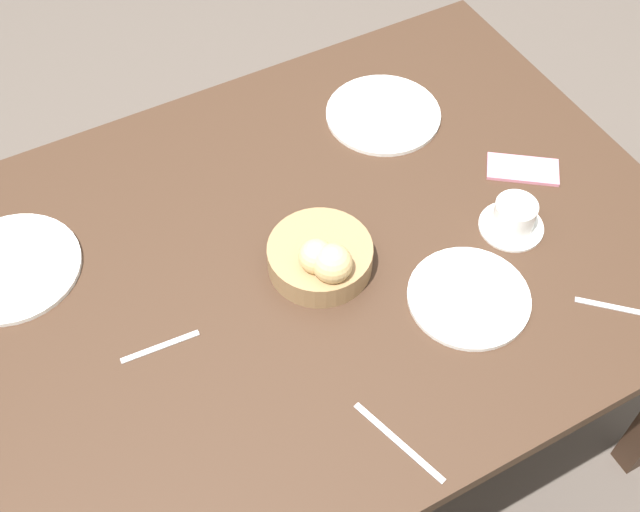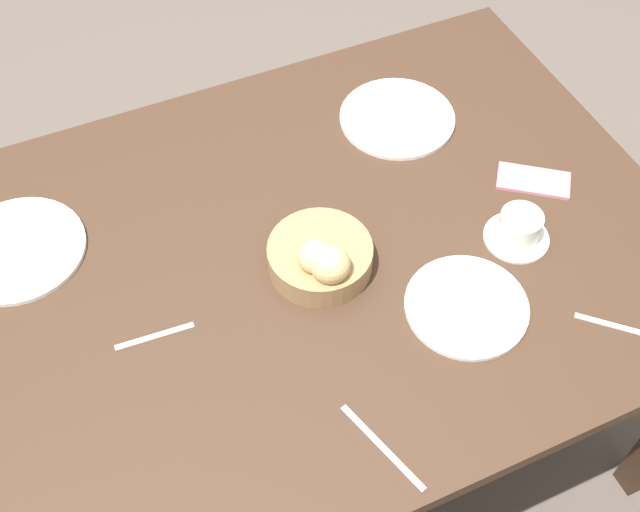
% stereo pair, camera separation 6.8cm
% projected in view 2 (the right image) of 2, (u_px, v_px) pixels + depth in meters
% --- Properties ---
extents(ground_plane, '(10.00, 10.00, 0.00)m').
position_uv_depth(ground_plane, '(292.00, 431.00, 2.16)').
color(ground_plane, '#564C44').
extents(dining_table, '(1.59, 1.07, 0.76)m').
position_uv_depth(dining_table, '(282.00, 286.00, 1.62)').
color(dining_table, '#3D281C').
rests_on(dining_table, ground_plane).
extents(bread_basket, '(0.20, 0.20, 0.11)m').
position_uv_depth(bread_basket, '(321.00, 258.00, 1.51)').
color(bread_basket, '#99754C').
rests_on(bread_basket, dining_table).
extents(plate_near_left, '(0.26, 0.26, 0.01)m').
position_uv_depth(plate_near_left, '(397.00, 118.00, 1.79)').
color(plate_near_left, white).
rests_on(plate_near_left, dining_table).
extents(plate_near_right, '(0.26, 0.26, 0.01)m').
position_uv_depth(plate_near_right, '(18.00, 250.00, 1.56)').
color(plate_near_right, white).
rests_on(plate_near_right, dining_table).
extents(plate_far_center, '(0.23, 0.23, 0.01)m').
position_uv_depth(plate_far_center, '(466.00, 306.00, 1.48)').
color(plate_far_center, white).
rests_on(plate_far_center, dining_table).
extents(coffee_cup, '(0.13, 0.13, 0.07)m').
position_uv_depth(coffee_cup, '(519.00, 229.00, 1.56)').
color(coffee_cup, white).
rests_on(coffee_cup, dining_table).
extents(fork_silver, '(0.07, 0.19, 0.00)m').
position_uv_depth(fork_silver, '(382.00, 447.00, 1.32)').
color(fork_silver, '#B7B7BC').
rests_on(fork_silver, dining_table).
extents(knife_silver, '(0.15, 0.14, 0.00)m').
position_uv_depth(knife_silver, '(628.00, 330.00, 1.46)').
color(knife_silver, '#B7B7BC').
rests_on(knife_silver, dining_table).
extents(spoon_coffee, '(0.15, 0.02, 0.00)m').
position_uv_depth(spoon_coffee, '(155.00, 336.00, 1.45)').
color(spoon_coffee, '#B7B7BC').
rests_on(spoon_coffee, dining_table).
extents(cell_phone, '(0.16, 0.15, 0.01)m').
position_uv_depth(cell_phone, '(533.00, 181.00, 1.68)').
color(cell_phone, pink).
rests_on(cell_phone, dining_table).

